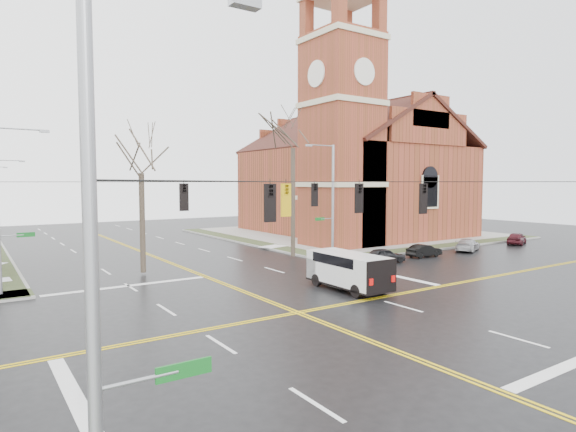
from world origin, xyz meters
TOP-DOWN VIEW (x-y plane):
  - ground at (0.00, 0.00)m, footprint 120.00×120.00m
  - sidewalks at (0.00, 0.00)m, footprint 80.00×80.00m
  - road_markings at (0.00, 0.00)m, footprint 100.00×100.00m
  - church at (24.76, 24.78)m, footprint 24.28×27.48m
  - signal_pole_ne at (11.32, 11.50)m, footprint 2.75×0.22m
  - signal_pole_nw at (-11.32, 11.50)m, footprint 2.75×0.22m
  - signal_pole_sw at (-11.32, -11.50)m, footprint 2.75×0.22m
  - span_wires at (0.00, 0.00)m, footprint 23.02×23.02m
  - traffic_signals at (-0.00, -0.67)m, footprint 8.21×8.26m
  - cargo_van at (5.24, 2.62)m, footprint 2.22×5.54m
  - parked_car_a at (13.79, 7.97)m, footprint 3.50×2.05m
  - parked_car_b at (18.51, 8.13)m, footprint 3.24×1.19m
  - parked_car_c at (24.54, 8.31)m, footprint 4.18×3.04m
  - parked_car_d at (32.70, 8.51)m, footprint 3.86×2.66m
  - tree_nw_near at (-3.16, 13.54)m, footprint 4.00×4.00m
  - tree_ne at (9.22, 13.82)m, footprint 4.00×4.00m

SIDE VIEW (x-z plane):
  - ground at x=0.00m, z-range 0.00..0.00m
  - road_markings at x=0.00m, z-range 0.00..0.01m
  - sidewalks at x=0.00m, z-range -0.01..0.16m
  - parked_car_b at x=18.51m, z-range 0.00..1.06m
  - parked_car_a at x=13.79m, z-range 0.00..1.12m
  - parked_car_c at x=24.54m, z-range 0.00..1.13m
  - parked_car_d at x=32.70m, z-range 0.00..1.22m
  - cargo_van at x=5.24m, z-range 0.19..2.28m
  - signal_pole_ne at x=11.32m, z-range 0.45..9.45m
  - signal_pole_nw at x=-11.32m, z-range 0.45..9.45m
  - signal_pole_sw at x=-11.32m, z-range 0.45..9.45m
  - traffic_signals at x=0.00m, z-range 4.80..6.10m
  - span_wires at x=0.00m, z-range 6.18..6.22m
  - tree_nw_near at x=-3.16m, z-range 2.25..12.22m
  - church at x=24.76m, z-range -5.32..22.18m
  - tree_ne at x=9.22m, z-range 2.93..16.12m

